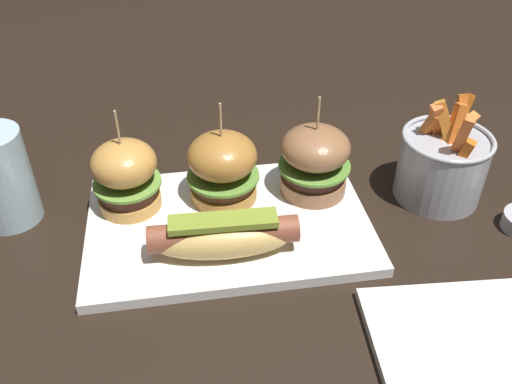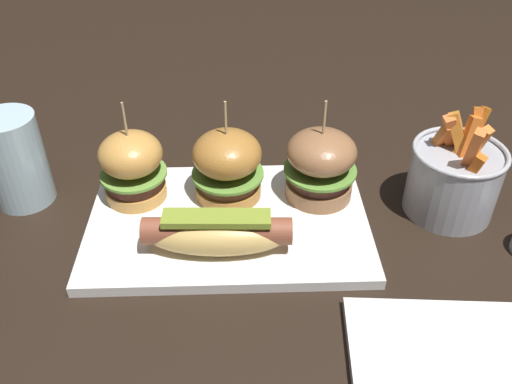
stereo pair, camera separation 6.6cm
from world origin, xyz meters
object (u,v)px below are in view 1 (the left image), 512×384
(slider_left, at_px, (126,175))
(water_glass, at_px, (0,178))
(hot_dog, at_px, (224,236))
(fries_bucket, at_px, (442,164))
(slider_right, at_px, (315,160))
(side_plate, at_px, (493,370))
(slider_center, at_px, (222,167))
(platter_main, at_px, (229,224))

(slider_left, height_order, water_glass, slider_left)
(hot_dog, distance_m, fries_bucket, 0.31)
(slider_right, xyz_separation_m, side_plate, (0.10, -0.30, -0.06))
(slider_right, distance_m, fries_bucket, 0.17)
(hot_dog, distance_m, side_plate, 0.31)
(slider_center, bearing_deg, side_plate, -53.16)
(slider_center, bearing_deg, hot_dog, -95.72)
(side_plate, bearing_deg, fries_bucket, 76.87)
(hot_dog, xyz_separation_m, side_plate, (0.24, -0.19, -0.03))
(side_plate, bearing_deg, platter_main, 131.82)
(slider_right, height_order, side_plate, slider_right)
(slider_left, distance_m, slider_right, 0.24)
(slider_right, bearing_deg, slider_left, 178.74)
(side_plate, bearing_deg, hot_dog, 140.66)
(slider_left, bearing_deg, water_glass, 173.45)
(hot_dog, bearing_deg, side_plate, -39.34)
(platter_main, bearing_deg, fries_bucket, 5.12)
(platter_main, relative_size, slider_center, 2.55)
(water_glass, bearing_deg, slider_left, -6.55)
(platter_main, xyz_separation_m, slider_center, (-0.00, 0.05, 0.05))
(slider_right, bearing_deg, side_plate, -70.48)
(hot_dog, bearing_deg, water_glass, 154.57)
(slider_center, bearing_deg, slider_left, 179.78)
(water_glass, bearing_deg, slider_right, -3.33)
(hot_dog, xyz_separation_m, water_glass, (-0.26, 0.13, 0.02))
(hot_dog, height_order, side_plate, hot_dog)
(slider_right, relative_size, fries_bucket, 0.95)
(slider_right, bearing_deg, slider_center, 177.69)
(fries_bucket, relative_size, side_plate, 0.67)
(slider_right, bearing_deg, water_glass, 176.67)
(slider_right, distance_m, side_plate, 0.32)
(fries_bucket, distance_m, water_glass, 0.56)
(slider_left, relative_size, water_glass, 1.10)
(platter_main, bearing_deg, slider_center, 90.95)
(slider_center, relative_size, water_glass, 1.10)
(slider_left, bearing_deg, platter_main, -22.46)
(fries_bucket, bearing_deg, slider_left, 176.60)
(slider_center, height_order, slider_right, same)
(side_plate, height_order, water_glass, water_glass)
(platter_main, height_order, slider_center, slider_center)
(platter_main, bearing_deg, side_plate, -48.18)
(slider_center, height_order, side_plate, slider_center)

